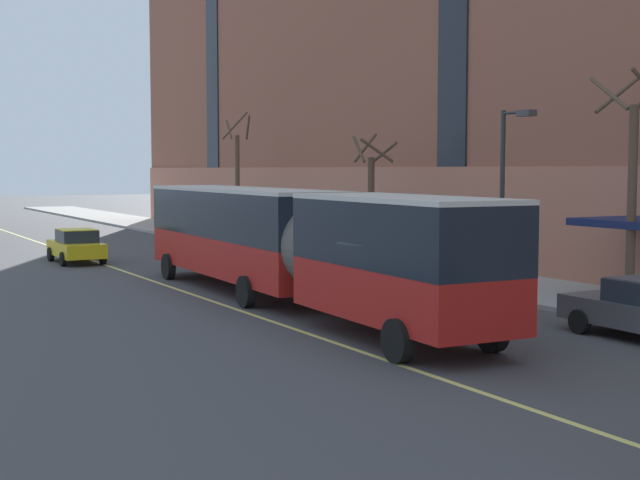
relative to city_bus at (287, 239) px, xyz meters
name	(u,v)px	position (x,y,z in m)	size (l,w,h in m)	color
ground_plane	(404,345)	(-0.33, -6.97, -2.11)	(260.00, 260.00, 0.00)	#424244
sidewalk	(590,299)	(9.04, -3.97, -2.03)	(5.21, 160.00, 0.15)	#9E9B93
city_bus	(287,239)	(0.00, 0.00, 0.00)	(3.59, 20.54, 3.64)	red
parked_car_green_0	(223,238)	(5.10, 17.29, -1.33)	(1.95, 4.33, 1.56)	#23603D
parked_car_navy_4	(292,249)	(5.33, 9.98, -1.33)	(1.93, 4.42, 1.56)	navy
taxi_cab	(76,246)	(-2.59, 16.25, -1.33)	(2.01, 4.25, 1.56)	yellow
street_tree_mid_block	(632,182)	(8.61, -5.95, 1.80)	(2.11, 2.01, 7.33)	brown
street_tree_far_uptown	(371,196)	(8.61, 8.66, 0.98)	(1.92, 1.91, 5.76)	brown
street_tree_far_downtown	(238,178)	(8.63, 23.32, 1.64)	(1.55, 1.81, 7.55)	brown
street_lamp	(508,180)	(7.03, -2.17, 1.83)	(0.36, 1.48, 6.08)	#2D2D30
lane_centerline	(298,330)	(-1.70, -3.97, -2.11)	(0.16, 140.00, 0.01)	#E0D66B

